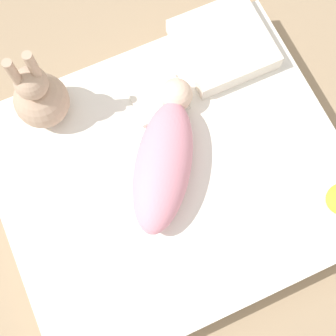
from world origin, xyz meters
The scene contains 6 objects.
ground_plane centered at (0.00, 0.00, 0.00)m, with size 12.00×12.00×0.00m, color #9E8466.
bed_mattress centered at (0.00, 0.00, 0.08)m, with size 1.23×1.04×0.16m.
burp_cloth centered at (0.07, 0.28, 0.17)m, with size 0.19×0.15×0.02m.
swaddled_baby centered at (-0.01, 0.04, 0.23)m, with size 0.43×0.54×0.15m.
pillow centered at (0.38, 0.38, 0.19)m, with size 0.33×0.33×0.07m.
bunny_plush centered at (-0.32, 0.40, 0.28)m, with size 0.20×0.20×0.38m.
Camera 1 is at (-0.21, -0.43, 1.76)m, focal length 50.00 mm.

